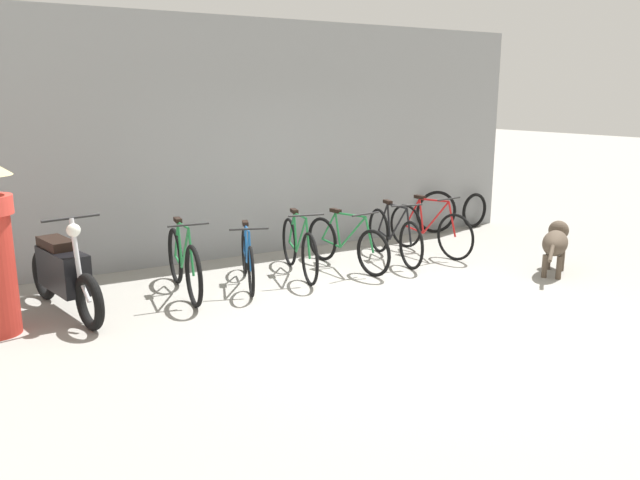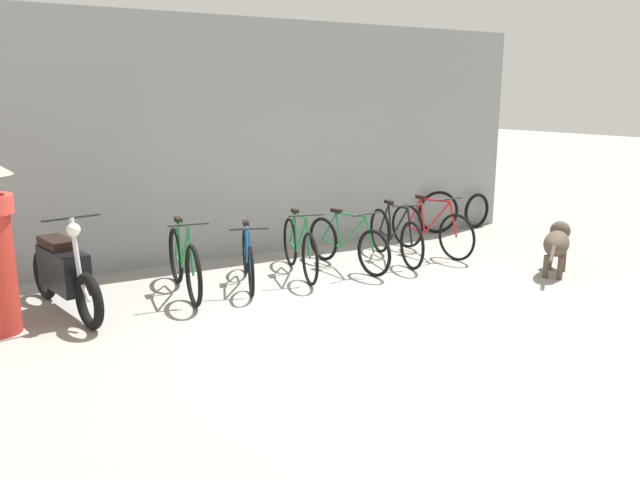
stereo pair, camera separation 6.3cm
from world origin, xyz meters
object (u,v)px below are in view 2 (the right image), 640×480
bicycle_3 (347,244)px  spare_tire_left (438,212)px  bicycle_1 (248,258)px  motorcycle (64,273)px  bicycle_2 (299,248)px  bicycle_0 (184,263)px  stray_dog (557,242)px  spare_tire_right (477,211)px  bicycle_4 (395,236)px  bicycle_5 (431,230)px

bicycle_3 → spare_tire_left: size_ratio=2.29×
bicycle_1 → motorcycle: size_ratio=0.81×
bicycle_2 → motorcycle: size_ratio=0.86×
bicycle_0 → spare_tire_left: size_ratio=2.32×
stray_dog → spare_tire_right: bearing=32.2°
bicycle_2 → stray_dog: 3.39m
bicycle_1 → bicycle_0: bearing=-71.7°
bicycle_0 → bicycle_4: bicycle_0 is taller
bicycle_1 → bicycle_3: bearing=110.1°
bicycle_3 → bicycle_0: bearing=-97.9°
bicycle_3 → bicycle_2: bearing=-101.5°
bicycle_1 → stray_dog: (3.76, -1.51, 0.09)m
bicycle_2 → spare_tire_right: bicycle_2 is taller
bicycle_0 → bicycle_2: size_ratio=1.04×
bicycle_0 → spare_tire_left: (4.81, 1.21, -0.01)m
bicycle_4 → stray_dog: size_ratio=1.56×
bicycle_3 → bicycle_4: bicycle_4 is taller
bicycle_3 → bicycle_5: bicycle_5 is taller
bicycle_4 → bicycle_5: (0.69, 0.06, 0.01)m
bicycle_2 → bicycle_3: 0.71m
bicycle_1 → bicycle_3: 1.47m
bicycle_5 → motorcycle: (-5.10, -0.17, 0.08)m
bicycle_0 → bicycle_4: size_ratio=1.01×
motorcycle → spare_tire_left: (6.13, 1.25, -0.08)m
spare_tire_right → stray_dog: bearing=-112.5°
bicycle_5 → stray_dog: 1.82m
bicycle_5 → spare_tire_right: (1.92, 1.09, -0.05)m
bicycle_0 → motorcycle: 1.32m
bicycle_1 → spare_tire_left: bearing=125.1°
bicycle_4 → spare_tire_right: bearing=123.3°
bicycle_2 → spare_tire_left: size_ratio=2.22×
bicycle_5 → motorcycle: motorcycle is taller
bicycle_1 → bicycle_3: bicycle_3 is taller
motorcycle → stray_dog: motorcycle is taller
spare_tire_left → spare_tire_right: spare_tire_left is taller
spare_tire_right → spare_tire_left: bearing=-178.9°
bicycle_1 → bicycle_2: bicycle_2 is taller
stray_dog → spare_tire_left: bearing=49.6°
bicycle_4 → spare_tire_right: bicycle_4 is taller
bicycle_0 → motorcycle: (-1.32, -0.03, 0.07)m
stray_dog → bicycle_1: bearing=122.9°
bicycle_0 → bicycle_2: bearing=98.0°
bicycle_4 → motorcycle: motorcycle is taller
stray_dog → spare_tire_left: 2.73m
bicycle_2 → stray_dog: (3.00, -1.58, 0.06)m
bicycle_4 → bicycle_5: 0.70m
motorcycle → spare_tire_right: 7.13m
bicycle_5 → stray_dog: (0.78, -1.64, 0.06)m
stray_dog → bicycle_4: bearing=97.9°
bicycle_1 → motorcycle: 2.13m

